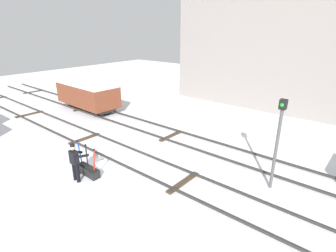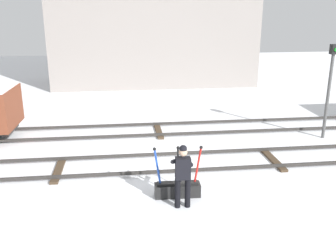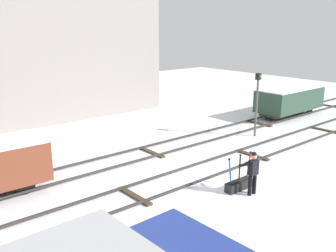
% 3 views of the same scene
% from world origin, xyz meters
% --- Properties ---
extents(ground_plane, '(60.00, 60.00, 0.00)m').
position_xyz_m(ground_plane, '(0.00, 0.00, 0.00)').
color(ground_plane, white).
extents(track_main_line, '(44.00, 1.94, 0.18)m').
position_xyz_m(track_main_line, '(0.00, 0.00, 0.11)').
color(track_main_line, '#2D2B28').
rests_on(track_main_line, ground_plane).
extents(track_siding_near, '(44.00, 1.94, 0.18)m').
position_xyz_m(track_siding_near, '(0.00, 3.52, 0.11)').
color(track_siding_near, '#2D2B28').
rests_on(track_siding_near, ground_plane).
extents(switch_lever_frame, '(1.33, 0.39, 1.45)m').
position_xyz_m(switch_lever_frame, '(-0.04, -2.09, 0.25)').
color(switch_lever_frame, black).
rests_on(switch_lever_frame, ground_plane).
extents(rail_worker, '(0.54, 0.66, 1.70)m').
position_xyz_m(rail_worker, '(0.01, -2.66, 0.95)').
color(rail_worker, black).
rests_on(rail_worker, ground_plane).
extents(signal_post, '(0.24, 0.32, 3.63)m').
position_xyz_m(signal_post, '(6.37, 2.00, 2.24)').
color(signal_post, '#4C4C4C').
rests_on(signal_post, ground_plane).
extents(apartment_building, '(13.13, 5.63, 12.86)m').
position_xyz_m(apartment_building, '(0.72, 14.50, 6.43)').
color(apartment_building, gray).
rests_on(apartment_building, ground_plane).
extents(freight_car_mid_siding, '(5.31, 2.36, 2.04)m').
position_xyz_m(freight_car_mid_siding, '(-8.19, 3.52, 1.20)').
color(freight_car_mid_siding, '#2D2B28').
rests_on(freight_car_mid_siding, ground_plane).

